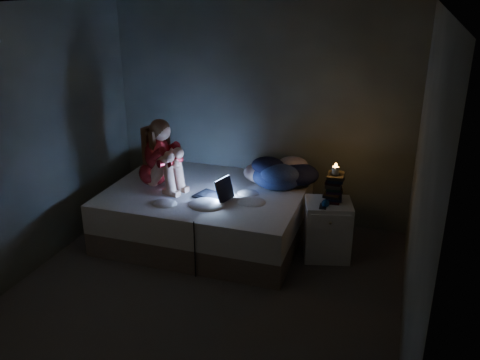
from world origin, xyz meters
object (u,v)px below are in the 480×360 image
at_px(candle, 335,171).
at_px(laptop, 212,186).
at_px(nightstand, 327,229).
at_px(bed, 206,214).
at_px(phone, 320,205).
at_px(woman, 153,153).

bearing_deg(candle, laptop, -169.30).
bearing_deg(nightstand, laptop, 173.86).
xyz_separation_m(bed, candle, (1.41, 0.06, 0.67)).
relative_size(nightstand, candle, 7.85).
height_order(bed, candle, candle).
height_order(nightstand, phone, phone).
relative_size(laptop, nightstand, 0.60).
height_order(nightstand, candle, candle).
bearing_deg(woman, phone, 14.67).
xyz_separation_m(nightstand, candle, (0.03, 0.06, 0.65)).
bearing_deg(laptop, bed, 146.82).
bearing_deg(laptop, phone, 19.00).
bearing_deg(nightstand, woman, 168.33).
relative_size(woman, candle, 10.16).
distance_m(bed, candle, 1.56).
bearing_deg(nightstand, candle, 46.83).
distance_m(laptop, nightstand, 1.30).
distance_m(woman, nightstand, 2.07).
relative_size(woman, nightstand, 1.29).
relative_size(bed, laptop, 5.65).
relative_size(woman, phone, 5.81).
bearing_deg(candle, nightstand, -118.81).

